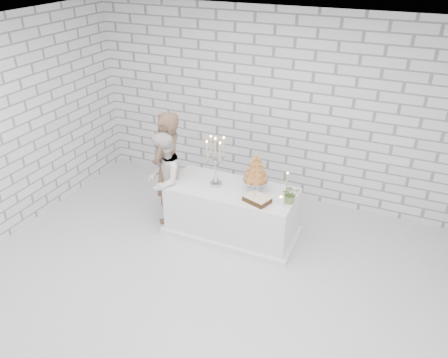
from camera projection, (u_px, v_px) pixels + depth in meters
ground at (202, 281)px, 5.58m from camera, size 6.00×5.00×0.01m
ceiling at (194, 37)px, 4.14m from camera, size 6.00×5.00×0.01m
wall_back at (271, 107)px, 6.86m from camera, size 6.00×0.01×3.00m
wall_front at (26, 345)px, 2.85m from camera, size 6.00×0.01×3.00m
wall_left at (0, 134)px, 5.92m from camera, size 0.01×5.00×3.00m
cake_table at (232, 211)px, 6.32m from camera, size 1.80×0.80×0.75m
groom at (168, 169)px, 6.40m from camera, size 0.43×0.64×1.74m
bride at (164, 180)px, 6.36m from camera, size 0.72×0.84×1.48m
candelabra at (216, 162)px, 6.04m from camera, size 0.34×0.34×0.74m
croquembouche at (256, 173)px, 5.96m from camera, size 0.44×0.44×0.55m
chocolate_cake at (257, 199)px, 5.81m from camera, size 0.39×0.33×0.08m
pillar_candle at (281, 201)px, 5.73m from camera, size 0.09×0.09×0.12m
extra_taper at (287, 184)px, 5.92m from camera, size 0.06×0.06×0.32m
flowers at (291, 194)px, 5.75m from camera, size 0.29×0.27×0.26m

